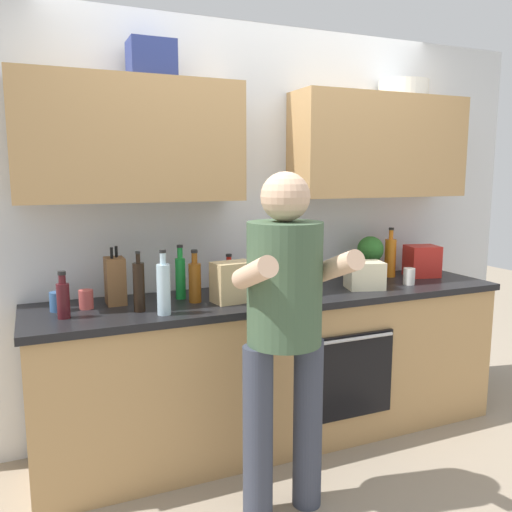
{
  "coord_description": "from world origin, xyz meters",
  "views": [
    {
      "loc": [
        -1.32,
        -2.73,
        1.6
      ],
      "look_at": [
        -0.19,
        -0.1,
        1.15
      ],
      "focal_mm": 36.87,
      "sensor_mm": 36.0,
      "label": 1
    }
  ],
  "objects_px": {
    "person_standing": "(285,319)",
    "grocery_bag_bread": "(233,282)",
    "mixing_bowl": "(294,287)",
    "grocery_bag_crisps": "(422,261)",
    "potted_herb": "(370,255)",
    "grocery_bag_rice": "(365,275)",
    "bottle_hotsauce": "(229,275)",
    "bottle_soda": "(180,276)",
    "bottle_syrup": "(195,281)",
    "cup_ceramic": "(86,299)",
    "bottle_vinegar": "(253,276)",
    "cup_tea": "(58,301)",
    "knife_block": "(115,281)",
    "bottle_soy": "(139,286)",
    "bottle_wine": "(63,299)",
    "bottle_water": "(164,288)",
    "cup_coffee": "(409,276)",
    "bottle_juice": "(390,257)"
  },
  "relations": [
    {
      "from": "person_standing",
      "to": "grocery_bag_bread",
      "type": "relative_size",
      "value": 7.22
    },
    {
      "from": "mixing_bowl",
      "to": "grocery_bag_crisps",
      "type": "relative_size",
      "value": 1.25
    },
    {
      "from": "mixing_bowl",
      "to": "potted_herb",
      "type": "relative_size",
      "value": 0.92
    },
    {
      "from": "grocery_bag_rice",
      "to": "mixing_bowl",
      "type": "bearing_deg",
      "value": 175.24
    },
    {
      "from": "bottle_hotsauce",
      "to": "bottle_soda",
      "type": "bearing_deg",
      "value": -164.24
    },
    {
      "from": "bottle_syrup",
      "to": "grocery_bag_bread",
      "type": "height_order",
      "value": "bottle_syrup"
    },
    {
      "from": "cup_ceramic",
      "to": "bottle_vinegar",
      "type": "bearing_deg",
      "value": -2.2
    },
    {
      "from": "person_standing",
      "to": "cup_tea",
      "type": "distance_m",
      "value": 1.19
    },
    {
      "from": "cup_ceramic",
      "to": "mixing_bowl",
      "type": "height_order",
      "value": "cup_ceramic"
    },
    {
      "from": "bottle_syrup",
      "to": "knife_block",
      "type": "height_order",
      "value": "knife_block"
    },
    {
      "from": "bottle_soy",
      "to": "bottle_wine",
      "type": "xyz_separation_m",
      "value": [
        -0.36,
        0.02,
        -0.03
      ]
    },
    {
      "from": "bottle_soy",
      "to": "cup_tea",
      "type": "bearing_deg",
      "value": 155.47
    },
    {
      "from": "potted_herb",
      "to": "grocery_bag_rice",
      "type": "xyz_separation_m",
      "value": [
        -0.21,
        -0.24,
        -0.08
      ]
    },
    {
      "from": "knife_block",
      "to": "potted_herb",
      "type": "bearing_deg",
      "value": 1.06
    },
    {
      "from": "cup_ceramic",
      "to": "mixing_bowl",
      "type": "bearing_deg",
      "value": -6.29
    },
    {
      "from": "bottle_wine",
      "to": "bottle_water",
      "type": "bearing_deg",
      "value": -15.18
    },
    {
      "from": "cup_tea",
      "to": "bottle_vinegar",
      "type": "bearing_deg",
      "value": -2.31
    },
    {
      "from": "knife_block",
      "to": "grocery_bag_bread",
      "type": "xyz_separation_m",
      "value": [
        0.6,
        -0.21,
        -0.02
      ]
    },
    {
      "from": "bottle_hotsauce",
      "to": "potted_herb",
      "type": "relative_size",
      "value": 0.78
    },
    {
      "from": "cup_coffee",
      "to": "potted_herb",
      "type": "xyz_separation_m",
      "value": [
        -0.12,
        0.26,
        0.11
      ]
    },
    {
      "from": "bottle_wine",
      "to": "bottle_juice",
      "type": "bearing_deg",
      "value": 6.23
    },
    {
      "from": "bottle_vinegar",
      "to": "cup_ceramic",
      "type": "xyz_separation_m",
      "value": [
        -0.93,
        0.04,
        -0.06
      ]
    },
    {
      "from": "bottle_soda",
      "to": "cup_ceramic",
      "type": "bearing_deg",
      "value": -177.62
    },
    {
      "from": "bottle_water",
      "to": "grocery_bag_bread",
      "type": "relative_size",
      "value": 1.47
    },
    {
      "from": "bottle_syrup",
      "to": "grocery_bag_crisps",
      "type": "xyz_separation_m",
      "value": [
        1.65,
        0.1,
        -0.01
      ]
    },
    {
      "from": "bottle_soda",
      "to": "cup_ceramic",
      "type": "height_order",
      "value": "bottle_soda"
    },
    {
      "from": "person_standing",
      "to": "knife_block",
      "type": "xyz_separation_m",
      "value": [
        -0.63,
        0.79,
        0.08
      ]
    },
    {
      "from": "bottle_hotsauce",
      "to": "cup_coffee",
      "type": "relative_size",
      "value": 2.1
    },
    {
      "from": "bottle_vinegar",
      "to": "cup_coffee",
      "type": "xyz_separation_m",
      "value": [
        1.02,
        -0.15,
        -0.05
      ]
    },
    {
      "from": "cup_tea",
      "to": "grocery_bag_bread",
      "type": "relative_size",
      "value": 0.45
    },
    {
      "from": "bottle_syrup",
      "to": "knife_block",
      "type": "xyz_separation_m",
      "value": [
        -0.41,
        0.13,
        0.01
      ]
    },
    {
      "from": "cup_coffee",
      "to": "potted_herb",
      "type": "height_order",
      "value": "potted_herb"
    },
    {
      "from": "bottle_vinegar",
      "to": "cup_tea",
      "type": "distance_m",
      "value": 1.07
    },
    {
      "from": "bottle_juice",
      "to": "bottle_hotsauce",
      "type": "bearing_deg",
      "value": 178.45
    },
    {
      "from": "bottle_soy",
      "to": "potted_herb",
      "type": "bearing_deg",
      "value": 8.68
    },
    {
      "from": "bottle_wine",
      "to": "cup_ceramic",
      "type": "relative_size",
      "value": 2.35
    },
    {
      "from": "bottle_soy",
      "to": "grocery_bag_rice",
      "type": "bearing_deg",
      "value": 0.07
    },
    {
      "from": "bottle_hotsauce",
      "to": "grocery_bag_bread",
      "type": "bearing_deg",
      "value": -105.77
    },
    {
      "from": "cup_tea",
      "to": "grocery_bag_rice",
      "type": "xyz_separation_m",
      "value": [
        1.76,
        -0.17,
        0.03
      ]
    },
    {
      "from": "bottle_hotsauce",
      "to": "grocery_bag_rice",
      "type": "height_order",
      "value": "bottle_hotsauce"
    },
    {
      "from": "knife_block",
      "to": "bottle_wine",
      "type": "bearing_deg",
      "value": -145.14
    },
    {
      "from": "bottle_water",
      "to": "bottle_juice",
      "type": "bearing_deg",
      "value": 12.22
    },
    {
      "from": "mixing_bowl",
      "to": "bottle_water",
      "type": "bearing_deg",
      "value": -169.5
    },
    {
      "from": "grocery_bag_crisps",
      "to": "grocery_bag_rice",
      "type": "bearing_deg",
      "value": -163.7
    },
    {
      "from": "bottle_soy",
      "to": "grocery_bag_bread",
      "type": "height_order",
      "value": "bottle_soy"
    },
    {
      "from": "bottle_hotsauce",
      "to": "knife_block",
      "type": "distance_m",
      "value": 0.68
    },
    {
      "from": "bottle_syrup",
      "to": "cup_ceramic",
      "type": "xyz_separation_m",
      "value": [
        -0.56,
        0.09,
        -0.07
      ]
    },
    {
      "from": "bottle_wine",
      "to": "grocery_bag_crisps",
      "type": "relative_size",
      "value": 1.1
    },
    {
      "from": "person_standing",
      "to": "bottle_hotsauce",
      "type": "distance_m",
      "value": 0.86
    },
    {
      "from": "cup_ceramic",
      "to": "person_standing",
      "type": "bearing_deg",
      "value": -43.44
    }
  ]
}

